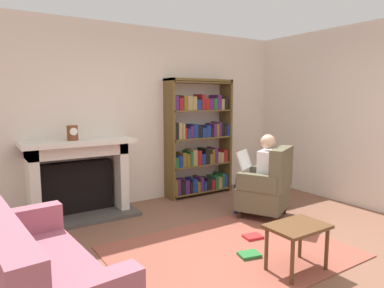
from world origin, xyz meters
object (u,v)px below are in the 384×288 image
(fireplace, at_px, (78,176))
(armchair_reading, at_px, (268,187))
(mantel_clock, at_px, (73,133))
(bookshelf, at_px, (199,139))
(sofa_floral, at_px, (37,281))
(side_table, at_px, (297,232))
(seated_reader, at_px, (260,172))

(fireplace, bearing_deg, armchair_reading, -33.41)
(mantel_clock, distance_m, bookshelf, 2.10)
(mantel_clock, xyz_separation_m, bookshelf, (2.08, 0.14, -0.23))
(fireplace, distance_m, sofa_floral, 2.32)
(sofa_floral, bearing_deg, bookshelf, -57.58)
(sofa_floral, distance_m, side_table, 2.23)
(seated_reader, height_order, side_table, seated_reader)
(seated_reader, height_order, sofa_floral, seated_reader)
(fireplace, relative_size, sofa_floral, 0.84)
(armchair_reading, bearing_deg, bookshelf, -112.41)
(armchair_reading, height_order, seated_reader, seated_reader)
(bookshelf, relative_size, side_table, 3.44)
(fireplace, height_order, sofa_floral, fireplace)
(mantel_clock, bearing_deg, side_table, -61.54)
(bookshelf, xyz_separation_m, seated_reader, (0.10, -1.35, -0.32))
(bookshelf, bearing_deg, fireplace, -179.03)
(bookshelf, bearing_deg, seated_reader, -85.96)
(seated_reader, relative_size, side_table, 2.04)
(fireplace, distance_m, side_table, 2.95)
(bookshelf, bearing_deg, sofa_floral, -142.95)
(mantel_clock, bearing_deg, bookshelf, 3.72)
(mantel_clock, distance_m, seated_reader, 2.55)
(armchair_reading, distance_m, seated_reader, 0.23)
(mantel_clock, relative_size, bookshelf, 0.10)
(mantel_clock, relative_size, side_table, 0.35)
(armchair_reading, relative_size, sofa_floral, 0.55)
(seated_reader, bearing_deg, mantel_clock, -57.56)
(mantel_clock, height_order, armchair_reading, mantel_clock)
(mantel_clock, distance_m, side_table, 2.99)
(bookshelf, relative_size, seated_reader, 1.69)
(fireplace, xyz_separation_m, sofa_floral, (-0.87, -2.14, -0.25))
(bookshelf, xyz_separation_m, side_table, (-0.70, -2.67, -0.56))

